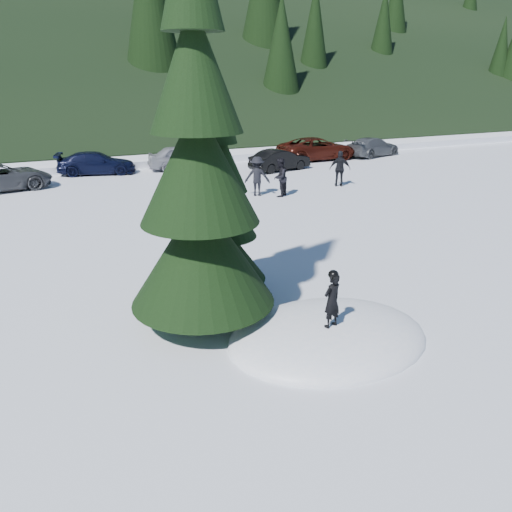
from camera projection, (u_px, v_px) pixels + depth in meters
name	position (u px, v px, depth m)	size (l,w,h in m)	color
ground	(328.00, 339.00, 10.79)	(200.00, 200.00, 0.00)	white
snow_mound	(328.00, 339.00, 10.79)	(4.48, 3.52, 0.96)	white
forest_hillside	(60.00, 1.00, 52.65)	(200.00, 60.00, 25.00)	black
spruce_tall	(199.00, 180.00, 10.33)	(3.20, 3.20, 8.60)	black
spruce_short	(222.00, 215.00, 12.33)	(2.20, 2.20, 5.37)	black
child_skier	(332.00, 300.00, 10.11)	(0.43, 0.28, 1.17)	black
adult_0	(280.00, 177.00, 22.93)	(0.86, 0.67, 1.77)	black
adult_1	(340.00, 169.00, 25.01)	(1.04, 0.43, 1.77)	black
adult_2	(257.00, 176.00, 23.10)	(1.17, 0.67, 1.81)	black
car_2	(0.00, 177.00, 24.15)	(2.19, 4.76, 1.32)	#414347
car_3	(96.00, 163.00, 28.15)	(1.74, 4.28, 1.24)	black
car_4	(184.00, 157.00, 29.52)	(1.68, 4.17, 1.42)	#9A9BA3
car_5	(280.00, 160.00, 29.19)	(1.30, 3.73, 1.23)	black
car_6	(317.00, 149.00, 32.80)	(2.41, 5.22, 1.45)	#3A110A
car_7	(373.00, 147.00, 34.24)	(1.78, 4.38, 1.27)	#4B4E52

